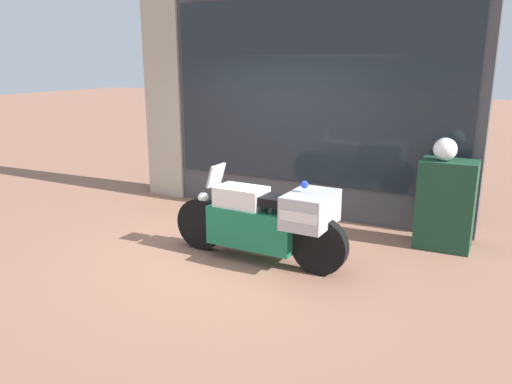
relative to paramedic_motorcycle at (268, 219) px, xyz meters
The scene contains 6 objects.
ground_plane 0.85m from the paramedic_motorcycle, 161.77° to the left, with size 60.00×60.00×0.00m, color #8E604C.
shop_building 2.74m from the paramedic_motorcycle, 113.58° to the left, with size 5.61×0.55×3.75m.
window_display 2.25m from the paramedic_motorcycle, 98.12° to the left, with size 4.43×0.30×2.01m.
paramedic_motorcycle is the anchor object (origin of this frame).
utility_cabinet 2.39m from the paramedic_motorcycle, 40.05° to the left, with size 0.70×0.48×1.17m, color #193D28.
white_helmet 2.43m from the paramedic_motorcycle, 40.09° to the left, with size 0.29×0.29×0.29m, color white.
Camera 1 is at (3.13, -5.34, 2.41)m, focal length 35.00 mm.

